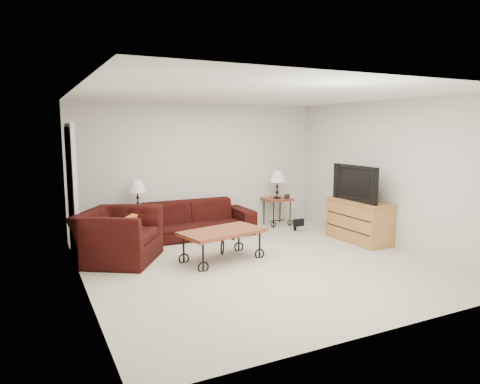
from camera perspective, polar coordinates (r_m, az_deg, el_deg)
name	(u,v)px	position (r m, az deg, el deg)	size (l,w,h in m)	color
ground	(261,264)	(6.67, 2.70, -9.32)	(5.00, 5.00, 0.00)	#BEB6A2
wall_back	(200,168)	(8.66, -5.29, 3.16)	(5.00, 0.02, 2.50)	silver
wall_front	(388,209)	(4.41, 18.75, -2.09)	(5.00, 0.02, 2.50)	silver
wall_left	(81,192)	(5.64, -20.03, 0.00)	(0.02, 5.00, 2.50)	silver
wall_right	(388,174)	(7.92, 18.81, 2.29)	(0.02, 5.00, 2.50)	silver
ceiling	(262,94)	(6.38, 2.86, 12.64)	(5.00, 5.00, 0.00)	white
doorway	(71,193)	(7.30, -21.16, -0.12)	(0.08, 0.94, 2.04)	black
sofa	(193,219)	(8.24, -6.12, -3.58)	(2.27, 0.89, 0.66)	black
side_table_left	(139,225)	(8.14, -13.10, -4.27)	(0.51, 0.51, 0.56)	brown
side_table_right	(277,212)	(9.23, 4.84, -2.57)	(0.53, 0.53, 0.57)	brown
lamp_left	(138,195)	(8.04, -13.22, -0.39)	(0.32, 0.32, 0.56)	black
lamp_right	(277,185)	(9.14, 4.88, 0.97)	(0.32, 0.32, 0.57)	black
photo_frame_left	(132,210)	(7.90, -13.98, -2.27)	(0.11, 0.01, 0.09)	black
photo_frame_right	(287,196)	(9.13, 6.16, -0.58)	(0.11, 0.02, 0.10)	black
coffee_table	(222,245)	(6.76, -2.32, -6.97)	(1.27, 0.69, 0.48)	brown
armchair	(119,236)	(6.94, -15.54, -5.54)	(1.21, 1.06, 0.79)	black
throw_pillow	(129,227)	(6.89, -14.27, -4.51)	(0.36, 0.09, 0.36)	orange
tv_stand	(359,221)	(8.14, 15.27, -3.68)	(0.52, 1.24, 0.74)	#B68943
television	(360,183)	(8.02, 15.35, 1.14)	(1.11, 0.15, 0.64)	black
backpack	(295,220)	(8.77, 7.22, -3.59)	(0.35, 0.27, 0.45)	black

